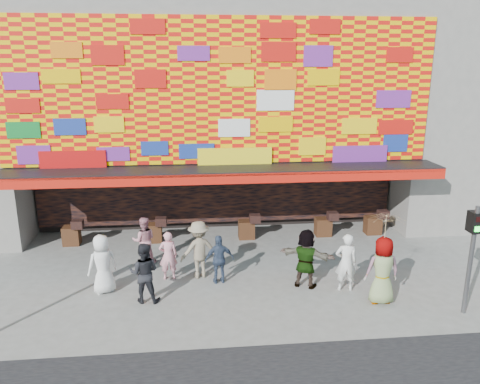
{
  "coord_description": "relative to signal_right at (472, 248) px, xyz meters",
  "views": [
    {
      "loc": [
        -0.94,
        -12.13,
        6.51
      ],
      "look_at": [
        0.49,
        2.0,
        2.57
      ],
      "focal_mm": 35.0,
      "sensor_mm": 36.0,
      "label": 1
    }
  ],
  "objects": [
    {
      "name": "ground",
      "position": [
        -6.2,
        1.5,
        -1.86
      ],
      "size": [
        90.0,
        90.0,
        0.0
      ],
      "primitive_type": "plane",
      "color": "slate",
      "rests_on": "ground"
    },
    {
      "name": "shop_building",
      "position": [
        -6.2,
        9.68,
        3.37
      ],
      "size": [
        15.2,
        9.4,
        10.0
      ],
      "color": "gray",
      "rests_on": "ground"
    },
    {
      "name": "signal_right",
      "position": [
        0.0,
        0.0,
        0.0
      ],
      "size": [
        0.22,
        0.2,
        3.0
      ],
      "color": "#59595B",
      "rests_on": "ground"
    },
    {
      "name": "ped_a",
      "position": [
        -9.85,
        2.18,
        -0.98
      ],
      "size": [
        1.03,
        0.9,
        1.77
      ],
      "primitive_type": "imported",
      "rotation": [
        0.0,
        0.0,
        3.63
      ],
      "color": "white",
      "rests_on": "ground"
    },
    {
      "name": "ped_b",
      "position": [
        -8.0,
        2.87,
        -1.09
      ],
      "size": [
        0.6,
        0.43,
        1.55
      ],
      "primitive_type": "imported",
      "rotation": [
        0.0,
        0.0,
        3.26
      ],
      "color": "pink",
      "rests_on": "ground"
    },
    {
      "name": "ped_c",
      "position": [
        -8.6,
        1.51,
        -0.99
      ],
      "size": [
        0.92,
        0.76,
        1.74
      ],
      "primitive_type": "imported",
      "rotation": [
        0.0,
        0.0,
        3.01
      ],
      "color": "black",
      "rests_on": "ground"
    },
    {
      "name": "ped_d",
      "position": [
        -7.05,
        2.92,
        -0.95
      ],
      "size": [
        1.33,
        1.0,
        1.83
      ],
      "primitive_type": "imported",
      "rotation": [
        0.0,
        0.0,
        3.44
      ],
      "color": "gray",
      "rests_on": "ground"
    },
    {
      "name": "ped_e",
      "position": [
        -6.45,
        2.45,
        -1.1
      ],
      "size": [
        0.94,
        0.49,
        1.53
      ],
      "primitive_type": "imported",
      "rotation": [
        0.0,
        0.0,
        3.28
      ],
      "color": "#35445E",
      "rests_on": "ground"
    },
    {
      "name": "ped_f",
      "position": [
        -3.9,
        1.95,
        -0.96
      ],
      "size": [
        1.74,
        1.24,
        1.81
      ],
      "primitive_type": "imported",
      "rotation": [
        0.0,
        0.0,
        2.67
      ],
      "color": "gray",
      "rests_on": "ground"
    },
    {
      "name": "ped_g",
      "position": [
        -2.03,
        0.78,
        -0.89
      ],
      "size": [
        0.96,
        0.63,
        1.93
      ],
      "primitive_type": "imported",
      "rotation": [
        0.0,
        0.0,
        3.12
      ],
      "color": "gray",
      "rests_on": "ground"
    },
    {
      "name": "ped_h",
      "position": [
        -2.79,
        1.6,
        -0.98
      ],
      "size": [
        0.68,
        0.49,
        1.76
      ],
      "primitive_type": "imported",
      "rotation": [
        0.0,
        0.0,
        3.02
      ],
      "color": "silver",
      "rests_on": "ground"
    },
    {
      "name": "ped_i",
      "position": [
        -8.86,
        4.16,
        -1.06
      ],
      "size": [
        0.82,
        0.66,
        1.61
      ],
      "primitive_type": "imported",
      "rotation": [
        0.0,
        0.0,
        3.21
      ],
      "color": "#C8818E",
      "rests_on": "ground"
    },
    {
      "name": "parasol",
      "position": [
        -2.03,
        0.78,
        0.29
      ],
      "size": [
        1.15,
        1.16,
        1.86
      ],
      "color": "#DBB68A",
      "rests_on": "ground"
    }
  ]
}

